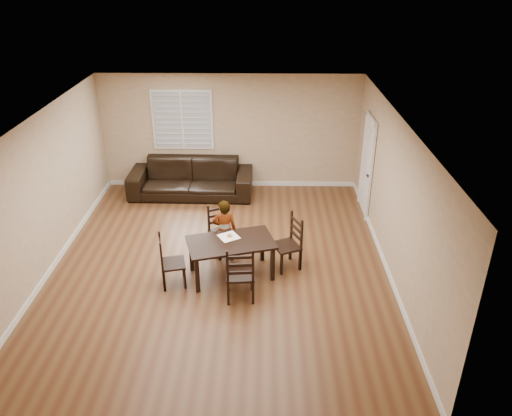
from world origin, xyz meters
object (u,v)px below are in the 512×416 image
(dining_table, at_px, (231,246))
(sofa, at_px, (191,178))
(chair_far, at_px, (240,278))
(chair_left, at_px, (166,263))
(chair_near, at_px, (219,229))
(donut, at_px, (230,235))
(child, at_px, (225,231))
(chair_right, at_px, (292,243))

(dining_table, xyz_separation_m, sofa, (-1.13, 3.29, -0.18))
(chair_far, distance_m, chair_left, 1.35)
(dining_table, xyz_separation_m, chair_left, (-1.07, -0.30, -0.16))
(chair_near, height_order, donut, chair_near)
(chair_far, relative_size, child, 0.84)
(chair_left, distance_m, sofa, 3.60)
(dining_table, relative_size, donut, 16.17)
(donut, height_order, sofa, sofa)
(chair_right, height_order, sofa, chair_right)
(chair_near, height_order, sofa, chair_near)
(chair_left, bearing_deg, dining_table, -87.62)
(sofa, bearing_deg, chair_left, -88.08)
(chair_far, height_order, sofa, chair_far)
(chair_near, relative_size, donut, 9.22)
(chair_near, bearing_deg, child, -97.53)
(chair_left, bearing_deg, child, -62.25)
(chair_near, height_order, chair_far, chair_far)
(dining_table, bearing_deg, chair_left, 179.73)
(chair_near, distance_m, donut, 0.82)
(chair_left, bearing_deg, chair_near, -47.18)
(chair_far, height_order, child, child)
(chair_far, xyz_separation_m, chair_left, (-1.27, 0.46, -0.03))
(dining_table, bearing_deg, chair_near, 91.25)
(chair_far, xyz_separation_m, donut, (-0.22, 0.92, 0.25))
(chair_near, xyz_separation_m, chair_right, (1.35, -0.56, 0.03))
(chair_near, height_order, chair_right, chair_right)
(chair_right, distance_m, child, 1.24)
(dining_table, distance_m, chair_right, 1.13)
(chair_right, bearing_deg, sofa, -167.35)
(chair_near, bearing_deg, sofa, 83.09)
(chair_left, bearing_deg, chair_far, -123.27)
(donut, bearing_deg, chair_left, -155.96)
(chair_far, bearing_deg, chair_near, -78.49)
(chair_near, bearing_deg, dining_table, -99.17)
(chair_far, bearing_deg, donut, -80.94)
(dining_table, xyz_separation_m, chair_far, (0.19, -0.76, -0.13))
(chair_left, bearing_deg, sofa, -12.46)
(chair_near, xyz_separation_m, chair_far, (0.47, -1.65, 0.04))
(dining_table, height_order, sofa, sofa)
(chair_near, distance_m, chair_left, 1.43)
(child, relative_size, sofa, 0.43)
(child, bearing_deg, chair_near, -77.05)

